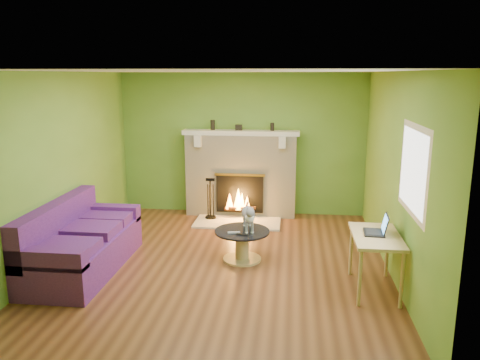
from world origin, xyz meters
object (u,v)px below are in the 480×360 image
Objects in this scene: coffee_table at (242,243)px; sofa at (79,244)px; cat at (248,216)px; desk at (376,242)px.

sofa is at bearing -165.21° from coffee_table.
coffee_table is 1.22× the size of cat.
coffee_table is 1.88m from desk.
cat reaches higher than coffee_table.
sofa reaches higher than desk.
desk is at bearing -24.16° from coffee_table.
sofa is at bearing 177.06° from desk.
cat is at bearing 153.34° from desk.
coffee_table is at bearing 14.79° from sofa.
sofa reaches higher than cat.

